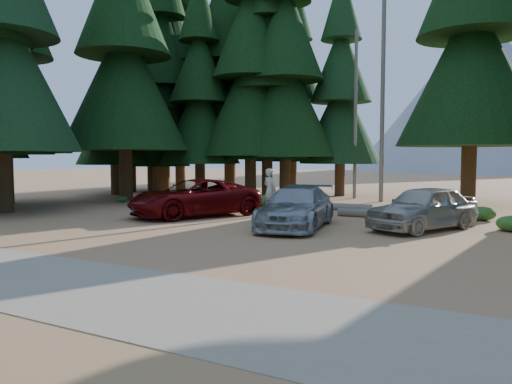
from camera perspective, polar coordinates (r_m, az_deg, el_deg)
ground at (r=15.58m, az=-2.63°, el=-5.16°), size 160.00×160.00×0.00m
gravel_strip at (r=10.69m, az=-21.36°, el=-9.65°), size 26.00×3.50×0.01m
forest_belt_north at (r=29.35m, az=12.81°, el=-0.94°), size 36.00×7.00×22.00m
forest_belt_west at (r=29.20m, az=-25.08°, el=-1.25°), size 6.00×22.00×22.00m
snag_front at (r=28.77m, az=14.28°, el=10.91°), size 0.24×0.24×12.00m
snag_back at (r=30.66m, az=11.30°, el=8.64°), size 0.20×0.20×10.00m
mountain_peak at (r=102.43m, az=23.00°, el=9.42°), size 48.00×50.00×28.00m
red_pickup at (r=21.05m, az=-7.08°, el=-0.66°), size 4.71×6.18×1.56m
silver_minivan_center at (r=17.54m, az=4.65°, el=-1.75°), size 2.89×5.28×1.45m
silver_minivan_right at (r=17.91m, az=18.59°, el=-1.71°), size 3.51×4.81×1.52m
frisbee_player at (r=18.68m, az=1.61°, el=0.22°), size 0.70×0.58×1.65m
log_left at (r=24.55m, az=9.04°, el=-1.54°), size 3.59×0.28×0.26m
log_mid at (r=22.68m, az=12.71°, el=-1.98°), size 3.72×1.40×0.31m
log_right at (r=20.76m, az=16.16°, el=-2.56°), size 5.12×0.50×0.33m
shrub_far_left at (r=25.59m, az=1.69°, el=-0.86°), size 1.13×1.13×0.62m
shrub_left at (r=22.95m, az=2.15°, el=-1.56°), size 0.93×0.93×0.51m
shrub_center_left at (r=25.12m, az=-0.15°, el=-0.94°), size 1.16×1.16×0.64m
shrub_center_right at (r=23.62m, az=18.30°, el=-1.62°), size 0.91×0.91×0.50m
shrub_right at (r=20.78m, az=21.13°, el=-2.52°), size 0.79×0.79×0.44m
shrub_far_right at (r=21.49m, az=24.48°, el=-2.26°), size 0.99×0.99×0.54m
shrub_edge_west at (r=28.59m, az=-15.09°, el=-0.77°), size 0.63×0.63×0.34m
shrub_edge_east at (r=18.76m, az=27.15°, el=-3.23°), size 0.95×0.95×0.52m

